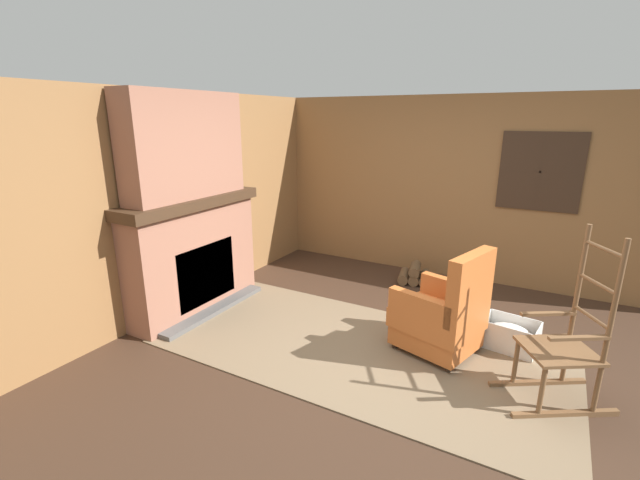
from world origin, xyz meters
TOP-DOWN VIEW (x-y plane):
  - ground_plane at (0.00, 0.00)m, footprint 14.00×14.00m
  - wood_panel_wall_left at (-2.48, 0.00)m, footprint 0.06×5.51m
  - wood_panel_wall_back at (0.03, 2.48)m, footprint 5.51×0.09m
  - fireplace_hearth at (-2.26, 0.00)m, footprint 0.58×1.73m
  - chimney_breast at (-2.27, 0.00)m, footprint 0.32×1.43m
  - area_rug at (-0.31, 0.04)m, footprint 3.74×1.78m
  - armchair at (0.39, 0.38)m, footprint 0.84×0.79m
  - rocking_chair at (1.35, 0.11)m, footprint 0.90×0.78m
  - firewood_stack at (-0.35, 1.98)m, footprint 0.47×0.45m
  - laundry_basket at (0.94, 0.76)m, footprint 0.52×0.39m
  - oil_lamp_vase at (-2.31, -0.66)m, footprint 0.10×0.10m
  - storage_case at (-2.31, 0.52)m, footprint 0.14×0.21m
  - decorative_plate_on_mantel at (-2.33, -0.12)m, footprint 0.07×0.25m

SIDE VIEW (x-z plane):
  - ground_plane at x=0.00m, z-range 0.00..0.00m
  - area_rug at x=-0.31m, z-range 0.00..0.01m
  - firewood_stack at x=-0.35m, z-range -0.03..0.22m
  - laundry_basket at x=0.94m, z-range 0.00..0.28m
  - armchair at x=0.39m, z-range -0.15..0.87m
  - rocking_chair at x=1.35m, z-range -0.24..1.12m
  - fireplace_hearth at x=-2.26m, z-range 0.00..1.28m
  - wood_panel_wall_left at x=-2.48m, z-range 0.00..2.38m
  - wood_panel_wall_back at x=0.03m, z-range 0.01..2.39m
  - storage_case at x=-2.31m, z-range 1.28..1.41m
  - oil_lamp_vase at x=-2.31m, z-range 1.24..1.55m
  - decorative_plate_on_mantel at x=-2.33m, z-range 1.28..1.53m
  - chimney_breast at x=-2.27m, z-range 1.28..2.36m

